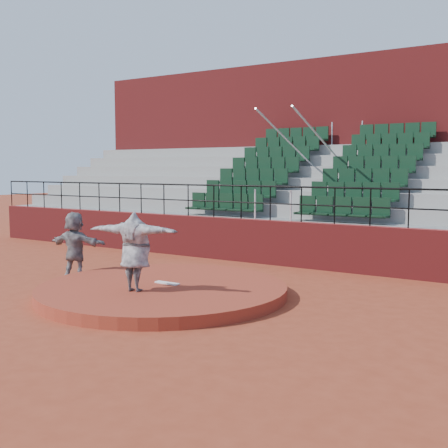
{
  "coord_description": "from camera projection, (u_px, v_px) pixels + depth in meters",
  "views": [
    {
      "loc": [
        7.8,
        -9.53,
        2.82
      ],
      "look_at": [
        0.0,
        2.5,
        1.4
      ],
      "focal_mm": 45.0,
      "sensor_mm": 36.0,
      "label": 1
    }
  ],
  "objects": [
    {
      "name": "fielder",
      "position": [
        75.0,
        245.0,
        14.33
      ],
      "size": [
        1.67,
        0.81,
        1.73
      ],
      "primitive_type": "imported",
      "rotation": [
        0.0,
        0.0,
        3.33
      ],
      "color": "black",
      "rests_on": "ground"
    },
    {
      "name": "pitcher",
      "position": [
        135.0,
        252.0,
        11.75
      ],
      "size": [
        2.12,
        0.99,
        1.67
      ],
      "primitive_type": "imported",
      "rotation": [
        0.0,
        0.0,
        3.36
      ],
      "color": "black",
      "rests_on": "pitchers_mound"
    },
    {
      "name": "press_box_facade",
      "position": [
        360.0,
        150.0,
        22.63
      ],
      "size": [
        24.0,
        3.0,
        7.1
      ],
      "primitive_type": "cube",
      "color": "maroon",
      "rests_on": "ground"
    },
    {
      "name": "boundary_wall",
      "position": [
        270.0,
        242.0,
        16.57
      ],
      "size": [
        24.0,
        0.3,
        1.3
      ],
      "primitive_type": "cube",
      "color": "maroon",
      "rests_on": "ground"
    },
    {
      "name": "pitchers_mound",
      "position": [
        163.0,
        290.0,
        12.45
      ],
      "size": [
        5.5,
        5.5,
        0.25
      ],
      "primitive_type": "cylinder",
      "color": "maroon",
      "rests_on": "ground"
    },
    {
      "name": "seating_deck",
      "position": [
        320.0,
        209.0,
        19.54
      ],
      "size": [
        24.0,
        5.97,
        4.63
      ],
      "color": "gray",
      "rests_on": "ground"
    },
    {
      "name": "wall_railing",
      "position": [
        270.0,
        196.0,
        16.44
      ],
      "size": [
        24.04,
        0.05,
        1.03
      ],
      "color": "black",
      "rests_on": "boundary_wall"
    },
    {
      "name": "pitching_rubber",
      "position": [
        167.0,
        283.0,
        12.56
      ],
      "size": [
        0.6,
        0.15,
        0.03
      ],
      "primitive_type": "cube",
      "color": "white",
      "rests_on": "pitchers_mound"
    },
    {
      "name": "ground",
      "position": [
        163.0,
        296.0,
        12.46
      ],
      "size": [
        90.0,
        90.0,
        0.0
      ],
      "primitive_type": "plane",
      "color": "maroon",
      "rests_on": "ground"
    }
  ]
}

